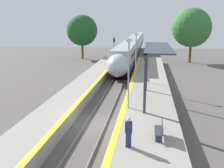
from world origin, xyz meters
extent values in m
plane|color=#56514C|center=(0.00, 0.00, 0.00)|extent=(120.00, 120.00, 0.00)
cube|color=slate|center=(-0.72, 0.00, 0.07)|extent=(0.08, 90.00, 0.15)
cube|color=slate|center=(0.72, 0.00, 0.07)|extent=(0.08, 90.00, 0.15)
cube|color=black|center=(0.00, 25.31, 0.61)|extent=(2.47, 18.45, 0.77)
cube|color=#28282D|center=(0.00, 25.31, 1.42)|extent=(2.81, 20.05, 0.85)
cube|color=#198CBF|center=(0.00, 25.31, 1.99)|extent=(2.82, 20.05, 0.29)
cube|color=#B2B7BC|center=(0.00, 25.31, 2.78)|extent=(2.81, 20.05, 1.29)
cube|color=black|center=(0.00, 25.31, 2.72)|extent=(2.84, 18.45, 0.71)
cube|color=#9E9EA3|center=(0.00, 25.31, 3.58)|extent=(2.53, 20.05, 0.30)
cylinder|color=black|center=(-0.72, 17.99, 0.43)|extent=(0.12, 0.86, 0.86)
cylinder|color=black|center=(0.72, 17.99, 0.43)|extent=(0.12, 0.86, 0.86)
cylinder|color=black|center=(-0.72, 20.19, 0.43)|extent=(0.12, 0.86, 0.86)
cylinder|color=black|center=(0.72, 20.19, 0.43)|extent=(0.12, 0.86, 0.86)
cylinder|color=black|center=(-0.72, 30.42, 0.43)|extent=(0.12, 0.86, 0.86)
cylinder|color=black|center=(0.72, 30.42, 0.43)|extent=(0.12, 0.86, 0.86)
cylinder|color=black|center=(-0.72, 32.62, 0.43)|extent=(0.12, 0.86, 0.86)
cylinder|color=black|center=(0.72, 32.62, 0.43)|extent=(0.12, 0.86, 0.86)
ellipsoid|color=#B2B7BC|center=(0.00, 13.88, 2.21)|extent=(2.70, 4.20, 2.69)
ellipsoid|color=black|center=(0.00, 13.36, 2.65)|extent=(1.97, 2.45, 1.37)
sphere|color=#F9F4CC|center=(0.00, 12.31, 1.24)|extent=(0.24, 0.24, 0.24)
cube|color=black|center=(0.00, 46.16, 0.61)|extent=(2.47, 18.45, 0.77)
cube|color=#28282D|center=(0.00, 46.16, 1.42)|extent=(2.81, 20.05, 0.85)
cube|color=#198CBF|center=(0.00, 46.16, 1.99)|extent=(2.82, 20.05, 0.29)
cube|color=#B2B7BC|center=(0.00, 46.16, 2.78)|extent=(2.81, 20.05, 1.29)
cube|color=black|center=(0.00, 46.16, 2.72)|extent=(2.84, 18.45, 0.71)
cube|color=#9E9EA3|center=(0.00, 46.16, 3.58)|extent=(2.53, 20.05, 0.30)
cylinder|color=black|center=(-0.72, 38.85, 0.43)|extent=(0.12, 0.86, 0.86)
cylinder|color=black|center=(0.72, 38.85, 0.43)|extent=(0.12, 0.86, 0.86)
cylinder|color=black|center=(-0.72, 41.05, 0.43)|extent=(0.12, 0.86, 0.86)
cylinder|color=black|center=(0.72, 41.05, 0.43)|extent=(0.12, 0.86, 0.86)
cylinder|color=black|center=(-0.72, 51.28, 0.43)|extent=(0.12, 0.86, 0.86)
cylinder|color=black|center=(0.72, 51.28, 0.43)|extent=(0.12, 0.86, 0.86)
cylinder|color=black|center=(-0.72, 53.48, 0.43)|extent=(0.12, 0.86, 0.86)
cylinder|color=black|center=(0.72, 53.48, 0.43)|extent=(0.12, 0.86, 0.86)
cube|color=black|center=(0.00, 67.02, 0.61)|extent=(2.47, 18.45, 0.77)
cube|color=#28282D|center=(0.00, 67.02, 1.42)|extent=(2.81, 20.05, 0.85)
cube|color=#198CBF|center=(0.00, 67.02, 1.99)|extent=(2.82, 20.05, 0.29)
cube|color=#B2B7BC|center=(0.00, 67.02, 2.78)|extent=(2.81, 20.05, 1.29)
cube|color=black|center=(0.00, 67.02, 2.72)|extent=(2.84, 18.45, 0.71)
cube|color=#9E9EA3|center=(0.00, 67.02, 3.58)|extent=(2.53, 20.05, 0.30)
cylinder|color=black|center=(-0.72, 59.70, 0.43)|extent=(0.12, 0.86, 0.86)
cylinder|color=black|center=(0.72, 59.70, 0.43)|extent=(0.12, 0.86, 0.86)
cylinder|color=black|center=(-0.72, 61.90, 0.43)|extent=(0.12, 0.86, 0.86)
cylinder|color=black|center=(0.72, 61.90, 0.43)|extent=(0.12, 0.86, 0.86)
cylinder|color=black|center=(-0.72, 72.13, 0.43)|extent=(0.12, 0.86, 0.86)
cylinder|color=black|center=(0.72, 72.13, 0.43)|extent=(0.12, 0.86, 0.86)
cylinder|color=black|center=(-0.72, 74.33, 0.43)|extent=(0.12, 0.86, 0.86)
cylinder|color=black|center=(0.72, 74.33, 0.43)|extent=(0.12, 0.86, 0.86)
cube|color=gray|center=(3.71, 0.00, 0.48)|extent=(4.03, 64.00, 0.96)
cube|color=yellow|center=(1.89, 0.00, 0.97)|extent=(0.40, 64.00, 0.01)
cube|color=gray|center=(-3.11, 0.00, 0.48)|extent=(2.84, 64.00, 0.96)
cube|color=yellow|center=(-1.89, 0.00, 0.97)|extent=(0.40, 64.00, 0.01)
cube|color=#2D333D|center=(4.32, -4.52, 1.17)|extent=(0.36, 0.06, 0.42)
cube|color=#2D333D|center=(4.32, -3.36, 1.17)|extent=(0.36, 0.06, 0.42)
cube|color=#2D333D|center=(4.32, -3.94, 1.40)|extent=(0.44, 1.55, 0.03)
cube|color=#2D333D|center=(4.52, -3.94, 1.63)|extent=(0.04, 1.55, 0.44)
cube|color=navy|center=(2.76, -5.32, 1.35)|extent=(0.28, 0.20, 0.77)
cube|color=navy|center=(2.76, -5.32, 2.04)|extent=(0.36, 0.22, 0.61)
sphere|color=beige|center=(2.76, -5.32, 2.45)|extent=(0.21, 0.21, 0.21)
cylinder|color=#59595E|center=(-2.29, 28.21, 1.95)|extent=(0.14, 0.14, 3.91)
cube|color=black|center=(-2.29, 28.21, 4.26)|extent=(0.28, 0.20, 0.70)
sphere|color=#1ED833|center=(-2.29, 28.10, 4.43)|extent=(0.14, 0.14, 0.14)
sphere|color=#330A0A|center=(-2.29, 28.10, 4.09)|extent=(0.14, 0.14, 0.14)
cylinder|color=#9E9EA3|center=(2.22, 1.40, 3.42)|extent=(0.12, 0.12, 4.92)
cube|color=silver|center=(2.22, 1.40, 6.00)|extent=(0.36, 0.20, 0.24)
cylinder|color=#9E9EA3|center=(2.22, 11.55, 3.42)|extent=(0.12, 0.12, 4.92)
cube|color=silver|center=(2.22, 11.55, 6.00)|extent=(0.36, 0.20, 0.24)
cylinder|color=#333842|center=(3.44, 0.30, 3.02)|extent=(0.20, 0.20, 4.12)
cylinder|color=#333842|center=(3.44, 7.08, 3.02)|extent=(0.20, 0.20, 4.12)
cube|color=#333842|center=(3.44, 3.69, 5.18)|extent=(0.24, 9.78, 0.36)
cube|color=#333842|center=(4.34, 3.69, 5.30)|extent=(2.00, 9.78, 0.10)
cylinder|color=brown|center=(-9.56, 35.63, 1.58)|extent=(0.44, 0.44, 3.17)
sphere|color=#1E5123|center=(-9.56, 35.63, 5.58)|extent=(6.02, 6.02, 6.02)
cylinder|color=brown|center=(10.86, 32.93, 1.73)|extent=(0.44, 0.44, 3.47)
sphere|color=#337033|center=(10.86, 32.93, 6.22)|extent=(6.88, 6.88, 6.88)
camera|label=1|loc=(3.72, -18.76, 7.31)|focal=45.00mm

